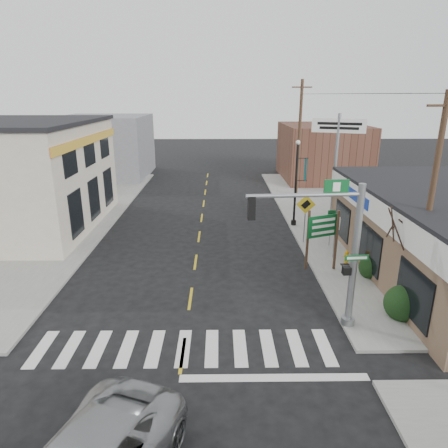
{
  "coord_description": "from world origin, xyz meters",
  "views": [
    {
      "loc": [
        1.29,
        -11.66,
        8.53
      ],
      "look_at": [
        1.5,
        5.95,
        2.8
      ],
      "focal_mm": 32.0,
      "sensor_mm": 36.0,
      "label": 1
    }
  ],
  "objects_px": {
    "lamp_post": "(297,177)",
    "bare_tree": "(407,216)",
    "fire_hydrant": "(347,256)",
    "guide_sign": "(323,232)",
    "utility_pole_near": "(430,203)",
    "traffic_signal_pole": "(338,242)",
    "dance_center_sign": "(337,142)",
    "utility_pole_far": "(299,138)"
  },
  "relations": [
    {
      "from": "lamp_post",
      "to": "utility_pole_near",
      "type": "relative_size",
      "value": 0.66
    },
    {
      "from": "lamp_post",
      "to": "dance_center_sign",
      "type": "bearing_deg",
      "value": 20.32
    },
    {
      "from": "fire_hydrant",
      "to": "utility_pole_far",
      "type": "xyz_separation_m",
      "value": [
        0.11,
        14.87,
        4.54
      ]
    },
    {
      "from": "fire_hydrant",
      "to": "lamp_post",
      "type": "relative_size",
      "value": 0.12
    },
    {
      "from": "guide_sign",
      "to": "utility_pole_near",
      "type": "relative_size",
      "value": 0.36
    },
    {
      "from": "guide_sign",
      "to": "dance_center_sign",
      "type": "relative_size",
      "value": 0.42
    },
    {
      "from": "traffic_signal_pole",
      "to": "utility_pole_near",
      "type": "bearing_deg",
      "value": 17.22
    },
    {
      "from": "lamp_post",
      "to": "dance_center_sign",
      "type": "distance_m",
      "value": 3.47
    },
    {
      "from": "fire_hydrant",
      "to": "lamp_post",
      "type": "distance_m",
      "value": 7.25
    },
    {
      "from": "bare_tree",
      "to": "guide_sign",
      "type": "bearing_deg",
      "value": 123.54
    },
    {
      "from": "dance_center_sign",
      "to": "utility_pole_far",
      "type": "bearing_deg",
      "value": 118.01
    },
    {
      "from": "guide_sign",
      "to": "utility_pole_near",
      "type": "xyz_separation_m",
      "value": [
        3.15,
        -3.5,
        2.43
      ]
    },
    {
      "from": "utility_pole_near",
      "to": "guide_sign",
      "type": "bearing_deg",
      "value": 125.43
    },
    {
      "from": "fire_hydrant",
      "to": "lamp_post",
      "type": "xyz_separation_m",
      "value": [
        -1.54,
        6.47,
        2.9
      ]
    },
    {
      "from": "utility_pole_near",
      "to": "bare_tree",
      "type": "bearing_deg",
      "value": 173.59
    },
    {
      "from": "dance_center_sign",
      "to": "utility_pole_near",
      "type": "height_order",
      "value": "utility_pole_near"
    },
    {
      "from": "lamp_post",
      "to": "traffic_signal_pole",
      "type": "bearing_deg",
      "value": -88.06
    },
    {
      "from": "guide_sign",
      "to": "dance_center_sign",
      "type": "height_order",
      "value": "dance_center_sign"
    },
    {
      "from": "lamp_post",
      "to": "utility_pole_far",
      "type": "height_order",
      "value": "utility_pole_far"
    },
    {
      "from": "guide_sign",
      "to": "dance_center_sign",
      "type": "distance_m",
      "value": 8.99
    },
    {
      "from": "dance_center_sign",
      "to": "utility_pole_near",
      "type": "bearing_deg",
      "value": -66.75
    },
    {
      "from": "fire_hydrant",
      "to": "utility_pole_far",
      "type": "distance_m",
      "value": 15.55
    },
    {
      "from": "utility_pole_near",
      "to": "utility_pole_far",
      "type": "xyz_separation_m",
      "value": [
        -1.49,
        19.09,
        0.51
      ]
    },
    {
      "from": "traffic_signal_pole",
      "to": "guide_sign",
      "type": "height_order",
      "value": "traffic_signal_pole"
    },
    {
      "from": "dance_center_sign",
      "to": "lamp_post",
      "type": "bearing_deg",
      "value": -144.78
    },
    {
      "from": "dance_center_sign",
      "to": "utility_pole_far",
      "type": "relative_size",
      "value": 0.76
    },
    {
      "from": "dance_center_sign",
      "to": "traffic_signal_pole",
      "type": "bearing_deg",
      "value": -84.3
    },
    {
      "from": "fire_hydrant",
      "to": "utility_pole_near",
      "type": "distance_m",
      "value": 6.05
    },
    {
      "from": "traffic_signal_pole",
      "to": "utility_pole_near",
      "type": "relative_size",
      "value": 0.66
    },
    {
      "from": "bare_tree",
      "to": "utility_pole_far",
      "type": "bearing_deg",
      "value": 91.98
    },
    {
      "from": "utility_pole_near",
      "to": "lamp_post",
      "type": "bearing_deg",
      "value": 99.86
    },
    {
      "from": "lamp_post",
      "to": "bare_tree",
      "type": "distance_m",
      "value": 10.95
    },
    {
      "from": "fire_hydrant",
      "to": "utility_pole_near",
      "type": "bearing_deg",
      "value": -69.28
    },
    {
      "from": "traffic_signal_pole",
      "to": "dance_center_sign",
      "type": "xyz_separation_m",
      "value": [
        3.47,
        12.93,
        2.05
      ]
    },
    {
      "from": "utility_pole_far",
      "to": "guide_sign",
      "type": "bearing_deg",
      "value": -101.27
    },
    {
      "from": "lamp_post",
      "to": "utility_pole_near",
      "type": "height_order",
      "value": "utility_pole_near"
    },
    {
      "from": "fire_hydrant",
      "to": "utility_pole_near",
      "type": "height_order",
      "value": "utility_pole_near"
    },
    {
      "from": "bare_tree",
      "to": "utility_pole_near",
      "type": "xyz_separation_m",
      "value": [
        0.82,
        0.0,
        0.55
      ]
    },
    {
      "from": "guide_sign",
      "to": "utility_pole_near",
      "type": "distance_m",
      "value": 5.3
    },
    {
      "from": "traffic_signal_pole",
      "to": "lamp_post",
      "type": "distance_m",
      "value": 12.28
    },
    {
      "from": "guide_sign",
      "to": "dance_center_sign",
      "type": "xyz_separation_m",
      "value": [
        2.65,
        7.87,
        3.46
      ]
    },
    {
      "from": "traffic_signal_pole",
      "to": "guide_sign",
      "type": "distance_m",
      "value": 5.32
    }
  ]
}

